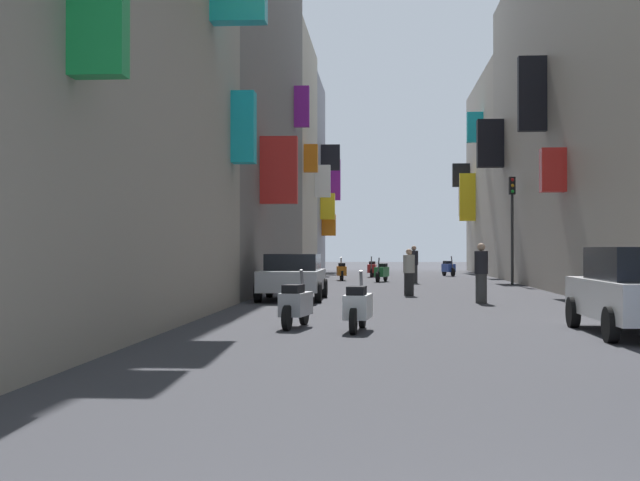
% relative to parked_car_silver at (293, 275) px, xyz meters
% --- Properties ---
extents(ground_plane, '(140.00, 140.00, 0.00)m').
position_rel_parked_car_silver_xyz_m(ground_plane, '(3.67, 6.42, -0.74)').
color(ground_plane, '#38383D').
extents(building_left_mid_a, '(7.23, 19.85, 21.15)m').
position_rel_parked_car_silver_xyz_m(building_left_mid_a, '(-4.33, 8.13, 9.83)').
color(building_left_mid_a, slate).
rests_on(building_left_mid_a, ground).
extents(building_left_mid_b, '(6.93, 10.53, 13.46)m').
position_rel_parked_car_silver_xyz_m(building_left_mid_b, '(-4.32, 23.32, 5.99)').
color(building_left_mid_b, '#BCB29E').
rests_on(building_left_mid_b, ground).
extents(building_left_mid_c, '(7.25, 7.84, 12.71)m').
position_rel_parked_car_silver_xyz_m(building_left_mid_c, '(-4.31, 32.51, 5.61)').
color(building_left_mid_c, gray).
rests_on(building_left_mid_c, ground).
extents(building_right_mid_b, '(7.17, 15.07, 12.03)m').
position_rel_parked_car_silver_xyz_m(building_right_mid_b, '(11.66, 28.89, 5.28)').
color(building_right_mid_b, '#B2A899').
rests_on(building_right_mid_b, ground).
extents(parked_car_silver, '(1.92, 4.03, 1.39)m').
position_rel_parked_car_silver_xyz_m(parked_car_silver, '(0.00, 0.00, 0.00)').
color(parked_car_silver, '#B7B7BC').
rests_on(parked_car_silver, ground).
extents(parked_car_white, '(1.87, 4.32, 1.57)m').
position_rel_parked_car_silver_xyz_m(parked_car_white, '(7.26, -10.43, 0.08)').
color(parked_car_white, white).
rests_on(parked_car_white, ground).
extents(scooter_white, '(0.54, 1.85, 1.13)m').
position_rel_parked_car_silver_xyz_m(scooter_white, '(2.23, -10.01, -0.27)').
color(scooter_white, silver).
rests_on(scooter_white, ground).
extents(scooter_red, '(0.50, 1.94, 1.13)m').
position_rel_parked_car_silver_xyz_m(scooter_red, '(2.16, 21.61, -0.27)').
color(scooter_red, red).
rests_on(scooter_red, ground).
extents(scooter_orange, '(0.55, 1.94, 1.13)m').
position_rel_parked_car_silver_xyz_m(scooter_orange, '(0.74, 16.40, -0.27)').
color(scooter_orange, orange).
rests_on(scooter_orange, ground).
extents(scooter_silver, '(0.60, 1.78, 1.13)m').
position_rel_parked_car_silver_xyz_m(scooter_silver, '(1.00, -9.38, -0.27)').
color(scooter_silver, '#ADADB2').
rests_on(scooter_silver, ground).
extents(scooter_blue, '(0.73, 1.83, 1.13)m').
position_rel_parked_car_silver_xyz_m(scooter_blue, '(6.43, 23.56, -0.27)').
color(scooter_blue, '#2D4CAD').
rests_on(scooter_blue, ground).
extents(scooter_green, '(0.71, 1.87, 1.13)m').
position_rel_parked_car_silver_xyz_m(scooter_green, '(2.69, 14.71, -0.27)').
color(scooter_green, '#287F3D').
rests_on(scooter_green, ground).
extents(pedestrian_crossing, '(0.51, 0.51, 1.68)m').
position_rel_parked_car_silver_xyz_m(pedestrian_crossing, '(4.12, 13.07, 0.10)').
color(pedestrian_crossing, '#323232').
rests_on(pedestrian_crossing, ground).
extents(pedestrian_near_left, '(0.54, 0.54, 1.54)m').
position_rel_parked_car_silver_xyz_m(pedestrian_near_left, '(3.57, 2.60, 0.03)').
color(pedestrian_near_left, '#242424').
rests_on(pedestrian_near_left, ground).
extents(pedestrian_near_right, '(0.41, 0.41, 1.70)m').
position_rel_parked_car_silver_xyz_m(pedestrian_near_right, '(5.49, -1.24, 0.11)').
color(pedestrian_near_right, '#3A3A3A').
rests_on(pedestrian_near_right, ground).
extents(traffic_light_near_corner, '(0.26, 0.34, 4.61)m').
position_rel_parked_car_silver_xyz_m(traffic_light_near_corner, '(8.25, 11.66, 2.38)').
color(traffic_light_near_corner, '#2D2D2D').
rests_on(traffic_light_near_corner, ground).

